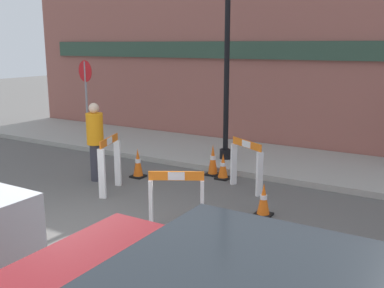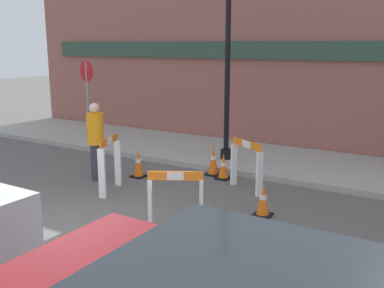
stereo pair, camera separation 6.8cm
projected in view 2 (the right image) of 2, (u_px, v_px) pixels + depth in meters
name	position (u px, v px, depth m)	size (l,w,h in m)	color
ground_plane	(72.00, 242.00, 6.88)	(60.00, 60.00, 0.00)	#565451
sidewalk_slab	(241.00, 156.00, 11.89)	(18.00, 3.08, 0.13)	#9E9B93
storefront_facade	(268.00, 52.00, 12.65)	(18.00, 0.22, 5.50)	#93564C
stop_sign	(87.00, 89.00, 12.76)	(0.59, 0.14, 2.39)	gray
barricade_0	(246.00, 163.00, 9.22)	(0.89, 0.57, 1.05)	white
barricade_1	(110.00, 162.00, 9.12)	(0.42, 0.89, 1.14)	white
barricade_2	(176.00, 197.00, 7.29)	(0.84, 0.56, 0.97)	white
traffic_cone_0	(263.00, 200.00, 7.87)	(0.30, 0.30, 0.60)	black
traffic_cone_1	(213.00, 160.00, 10.34)	(0.30, 0.30, 0.72)	black
traffic_cone_2	(138.00, 163.00, 10.18)	(0.30, 0.30, 0.67)	black
traffic_cone_3	(223.00, 167.00, 10.05)	(0.30, 0.30, 0.58)	black
person_worker	(96.00, 139.00, 9.83)	(0.38, 0.38, 1.73)	#33333D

